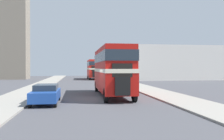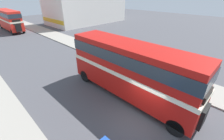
% 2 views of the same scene
% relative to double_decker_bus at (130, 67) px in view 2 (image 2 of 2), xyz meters
% --- Properties ---
extents(ground_plane, '(120.00, 120.00, 0.00)m').
position_rel_double_decker_bus_xyz_m(ground_plane, '(-1.68, -2.37, -2.65)').
color(ground_plane, '#47474C').
extents(sidewalk_right, '(3.50, 120.00, 0.12)m').
position_rel_double_decker_bus_xyz_m(sidewalk_right, '(5.07, -2.37, -2.59)').
color(sidewalk_right, gray).
rests_on(sidewalk_right, ground_plane).
extents(double_decker_bus, '(2.54, 10.98, 4.44)m').
position_rel_double_decker_bus_xyz_m(double_decker_bus, '(0.00, 0.00, 0.00)').
color(double_decker_bus, '#B2140F').
rests_on(double_decker_bus, ground_plane).
extents(bus_distant, '(2.41, 10.84, 4.39)m').
position_rel_double_decker_bus_xyz_m(bus_distant, '(0.48, 33.83, -0.03)').
color(bus_distant, red).
rests_on(bus_distant, ground_plane).
extents(pedestrian_walking, '(0.33, 0.33, 1.66)m').
position_rel_double_decker_bus_xyz_m(pedestrian_walking, '(4.98, 10.37, -1.59)').
color(pedestrian_walking, '#282833').
rests_on(pedestrian_walking, sidewalk_right).
extents(shop_building_block, '(20.71, 10.93, 7.33)m').
position_rel_double_decker_bus_xyz_m(shop_building_block, '(18.98, 30.41, 1.02)').
color(shop_building_block, silver).
rests_on(shop_building_block, ground_plane).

